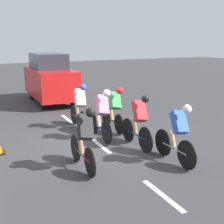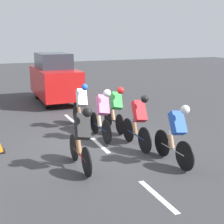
{
  "view_description": "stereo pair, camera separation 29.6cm",
  "coord_description": "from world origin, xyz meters",
  "views": [
    {
      "loc": [
        3.26,
        8.02,
        3.06
      ],
      "look_at": [
        -0.38,
        0.16,
        0.95
      ],
      "focal_mm": 50.0,
      "sensor_mm": 36.0,
      "label": 1
    },
    {
      "loc": [
        2.99,
        8.13,
        3.06
      ],
      "look_at": [
        -0.38,
        0.16,
        0.95
      ],
      "focal_mm": 50.0,
      "sensor_mm": 36.0,
      "label": 2
    }
  ],
  "objects": [
    {
      "name": "lane_stripe_mid",
      "position": [
        0.0,
        0.16,
        0.0
      ],
      "size": [
        0.12,
        1.4,
        0.01
      ],
      "primitive_type": "cube",
      "color": "white",
      "rests_on": "ground"
    },
    {
      "name": "cyclist_green",
      "position": [
        -0.98,
        -0.94,
        0.8
      ],
      "size": [
        0.42,
        1.67,
        1.51
      ],
      "color": "black",
      "rests_on": "ground"
    },
    {
      "name": "ground_plane",
      "position": [
        0.0,
        0.0,
        0.0
      ],
      "size": [
        60.0,
        60.0,
        0.0
      ],
      "primitive_type": "plane",
      "color": "#38383A"
    },
    {
      "name": "lane_stripe_far",
      "position": [
        0.0,
        -3.04,
        0.0
      ],
      "size": [
        0.12,
        1.4,
        0.01
      ],
      "primitive_type": "cube",
      "color": "white",
      "rests_on": "ground"
    },
    {
      "name": "cyclist_black",
      "position": [
        0.97,
        1.55,
        0.81
      ],
      "size": [
        0.42,
        1.69,
        1.54
      ],
      "color": "black",
      "rests_on": "ground"
    },
    {
      "name": "cyclist_pink",
      "position": [
        -0.26,
        -0.32,
        0.82
      ],
      "size": [
        0.42,
        1.74,
        1.57
      ],
      "color": "black",
      "rests_on": "ground"
    },
    {
      "name": "cyclist_white",
      "position": [
        -0.06,
        -1.75,
        0.81
      ],
      "size": [
        0.41,
        1.64,
        1.55
      ],
      "color": "black",
      "rests_on": "ground"
    },
    {
      "name": "cyclist_blue",
      "position": [
        -1.22,
        2.13,
        0.79
      ],
      "size": [
        0.39,
        1.69,
        1.53
      ],
      "color": "black",
      "rests_on": "ground"
    },
    {
      "name": "support_car",
      "position": [
        -0.21,
        -6.41,
        1.14
      ],
      "size": [
        1.7,
        3.97,
        2.29
      ],
      "color": "black",
      "rests_on": "ground"
    },
    {
      "name": "cyclist_red",
      "position": [
        -0.91,
        0.77,
        0.8
      ],
      "size": [
        0.39,
        1.73,
        1.55
      ],
      "color": "black",
      "rests_on": "ground"
    },
    {
      "name": "lane_stripe_near",
      "position": [
        0.0,
        3.36,
        0.0
      ],
      "size": [
        0.12,
        1.4,
        0.01
      ],
      "primitive_type": "cube",
      "color": "white",
      "rests_on": "ground"
    }
  ]
}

